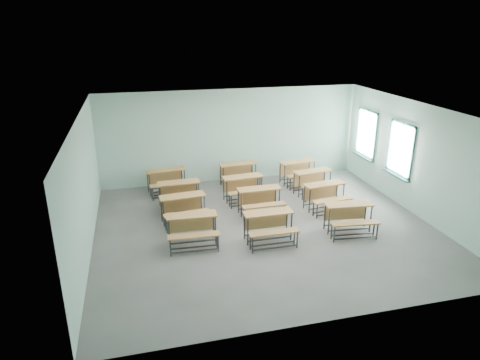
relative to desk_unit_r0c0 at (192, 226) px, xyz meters
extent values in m
cube|color=slate|center=(2.04, 0.45, -0.54)|extent=(9.00, 8.00, 0.02)
cube|color=silver|center=(2.04, 0.45, 2.68)|extent=(9.00, 8.00, 0.02)
cube|color=silver|center=(2.04, 4.46, 1.07)|extent=(9.00, 0.02, 3.20)
cube|color=silver|center=(2.04, -3.56, 1.07)|extent=(9.00, 0.02, 3.20)
cube|color=silver|center=(-2.47, 0.45, 1.07)|extent=(0.02, 8.00, 3.20)
cube|color=silver|center=(6.55, 0.45, 1.07)|extent=(0.02, 8.00, 3.20)
cube|color=#1B4D49|center=(6.51, 3.25, 0.40)|extent=(0.06, 1.20, 0.06)
cube|color=#1B4D49|center=(6.51, 3.25, 1.94)|extent=(0.06, 1.20, 0.06)
cube|color=#1B4D49|center=(6.51, 2.68, 1.17)|extent=(0.06, 0.06, 1.60)
cube|color=#1B4D49|center=(6.51, 3.82, 1.17)|extent=(0.06, 0.06, 1.60)
cube|color=#1B4D49|center=(6.51, 3.25, 1.17)|extent=(0.04, 0.04, 1.48)
cube|color=#1B4D49|center=(6.51, 3.25, 1.17)|extent=(0.04, 1.08, 0.04)
cube|color=#1B4D49|center=(6.47, 3.25, 0.34)|extent=(0.14, 1.28, 0.04)
cube|color=white|center=(6.54, 3.25, 1.17)|extent=(0.01, 1.08, 1.48)
cube|color=#1B4D49|center=(6.51, 1.25, 0.40)|extent=(0.06, 1.20, 0.06)
cube|color=#1B4D49|center=(6.51, 1.25, 1.94)|extent=(0.06, 1.20, 0.06)
cube|color=#1B4D49|center=(6.51, 0.68, 1.17)|extent=(0.06, 0.06, 1.60)
cube|color=#1B4D49|center=(6.51, 1.82, 1.17)|extent=(0.06, 0.06, 1.60)
cube|color=#1B4D49|center=(6.51, 1.25, 1.17)|extent=(0.04, 0.04, 1.48)
cube|color=#1B4D49|center=(6.51, 1.25, 1.17)|extent=(0.04, 1.08, 0.04)
cube|color=#1B4D49|center=(6.47, 1.25, 0.34)|extent=(0.14, 1.28, 0.04)
cube|color=white|center=(6.54, 1.25, 1.17)|extent=(0.01, 1.08, 1.48)
cube|color=#B67D41|center=(0.01, 0.11, 0.24)|extent=(1.27, 0.48, 0.04)
cube|color=#B67D41|center=(0.02, 0.31, -0.08)|extent=(1.19, 0.08, 0.43)
cylinder|color=#37393C|center=(-0.58, -0.03, -0.16)|extent=(0.04, 0.04, 0.74)
cylinder|color=#37393C|center=(0.57, -0.08, -0.16)|extent=(0.04, 0.04, 0.74)
cylinder|color=#37393C|center=(-0.56, 0.31, -0.16)|extent=(0.04, 0.04, 0.74)
cylinder|color=#37393C|center=(0.59, 0.25, -0.16)|extent=(0.04, 0.04, 0.74)
cube|color=#37393C|center=(0.00, -0.05, -0.42)|extent=(1.15, 0.09, 0.03)
cube|color=#37393C|center=(0.01, 0.28, -0.42)|extent=(1.15, 0.09, 0.03)
cube|color=#B67D41|center=(-0.02, -0.39, -0.08)|extent=(1.26, 0.32, 0.04)
cylinder|color=#37393C|center=(-0.60, -0.46, -0.31)|extent=(0.04, 0.04, 0.43)
cylinder|color=#37393C|center=(0.55, -0.52, -0.31)|extent=(0.04, 0.04, 0.43)
cylinder|color=#37393C|center=(-0.59, -0.26, -0.31)|extent=(0.04, 0.04, 0.43)
cylinder|color=#37393C|center=(0.56, -0.32, -0.31)|extent=(0.04, 0.04, 0.43)
cube|color=#37393C|center=(-0.02, -0.49, -0.44)|extent=(1.15, 0.09, 0.03)
cube|color=#37393C|center=(-0.01, -0.29, -0.44)|extent=(1.15, 0.09, 0.03)
cube|color=#B67D41|center=(1.91, -0.20, 0.24)|extent=(1.25, 0.42, 0.04)
cube|color=#B67D41|center=(1.91, -0.01, -0.08)|extent=(1.19, 0.02, 0.43)
cylinder|color=#37393C|center=(1.33, -0.37, -0.16)|extent=(0.04, 0.04, 0.74)
cylinder|color=#37393C|center=(2.48, -0.37, -0.16)|extent=(0.04, 0.04, 0.74)
cylinder|color=#37393C|center=(1.33, -0.03, -0.16)|extent=(0.04, 0.04, 0.74)
cylinder|color=#37393C|center=(2.48, -0.03, -0.16)|extent=(0.04, 0.04, 0.74)
cube|color=#37393C|center=(1.91, -0.37, -0.42)|extent=(1.15, 0.03, 0.03)
cube|color=#37393C|center=(1.91, -0.03, -0.42)|extent=(1.15, 0.03, 0.03)
cube|color=#B67D41|center=(1.91, -0.70, -0.08)|extent=(1.25, 0.26, 0.04)
cylinder|color=#37393C|center=(1.33, -0.80, -0.31)|extent=(0.04, 0.04, 0.43)
cylinder|color=#37393C|center=(2.48, -0.80, -0.31)|extent=(0.04, 0.04, 0.43)
cylinder|color=#37393C|center=(1.33, -0.60, -0.31)|extent=(0.04, 0.04, 0.43)
cylinder|color=#37393C|center=(2.48, -0.60, -0.31)|extent=(0.04, 0.04, 0.43)
cube|color=#37393C|center=(1.91, -0.80, -0.44)|extent=(1.15, 0.03, 0.03)
cube|color=#37393C|center=(1.91, -0.60, -0.44)|extent=(1.15, 0.03, 0.03)
cube|color=#B67D41|center=(4.13, -0.22, 0.24)|extent=(1.29, 0.54, 0.04)
cube|color=#B67D41|center=(4.14, -0.03, -0.08)|extent=(1.19, 0.14, 0.43)
cylinder|color=#37393C|center=(3.54, -0.33, -0.16)|extent=(0.04, 0.04, 0.74)
cylinder|color=#37393C|center=(4.68, -0.45, -0.16)|extent=(0.04, 0.04, 0.74)
cylinder|color=#37393C|center=(3.57, 0.00, -0.16)|extent=(0.04, 0.04, 0.74)
cylinder|color=#37393C|center=(4.71, -0.12, -0.16)|extent=(0.04, 0.04, 0.74)
cube|color=#37393C|center=(4.11, -0.39, -0.42)|extent=(1.15, 0.15, 0.03)
cube|color=#37393C|center=(4.14, -0.06, -0.42)|extent=(1.15, 0.15, 0.03)
cube|color=#B67D41|center=(4.07, -0.72, -0.08)|extent=(1.27, 0.39, 0.04)
cylinder|color=#37393C|center=(3.49, -0.76, -0.31)|extent=(0.04, 0.04, 0.43)
cylinder|color=#37393C|center=(4.63, -0.88, -0.31)|extent=(0.04, 0.04, 0.43)
cylinder|color=#37393C|center=(3.51, -0.56, -0.31)|extent=(0.04, 0.04, 0.43)
cylinder|color=#37393C|center=(4.66, -0.68, -0.31)|extent=(0.04, 0.04, 0.43)
cube|color=#37393C|center=(4.06, -0.82, -0.44)|extent=(1.15, 0.15, 0.03)
cube|color=#37393C|center=(4.08, -0.62, -0.44)|extent=(1.15, 0.15, 0.03)
cube|color=#B67D41|center=(-0.06, 1.43, 0.24)|extent=(1.29, 0.54, 0.04)
cube|color=#B67D41|center=(-0.08, 1.62, -0.08)|extent=(1.19, 0.14, 0.43)
cylinder|color=#37393C|center=(-0.62, 1.20, -0.16)|extent=(0.04, 0.04, 0.74)
cylinder|color=#37393C|center=(0.53, 1.32, -0.16)|extent=(0.04, 0.04, 0.74)
cylinder|color=#37393C|center=(-0.65, 1.54, -0.16)|extent=(0.04, 0.04, 0.74)
cylinder|color=#37393C|center=(0.49, 1.65, -0.16)|extent=(0.04, 0.04, 0.74)
cube|color=#37393C|center=(-0.05, 1.26, -0.42)|extent=(1.15, 0.14, 0.03)
cube|color=#37393C|center=(-0.08, 1.59, -0.42)|extent=(1.15, 0.14, 0.03)
cube|color=#B67D41|center=(-0.01, 0.93, -0.08)|extent=(1.27, 0.38, 0.04)
cylinder|color=#37393C|center=(-0.57, 0.77, -0.31)|extent=(0.04, 0.04, 0.43)
cylinder|color=#37393C|center=(0.57, 0.89, -0.31)|extent=(0.04, 0.04, 0.43)
cylinder|color=#37393C|center=(-0.59, 0.97, -0.31)|extent=(0.04, 0.04, 0.43)
cylinder|color=#37393C|center=(0.55, 1.08, -0.31)|extent=(0.04, 0.04, 0.43)
cube|color=#37393C|center=(0.00, 0.83, -0.44)|extent=(1.15, 0.14, 0.03)
cube|color=#37393C|center=(-0.02, 1.03, -0.44)|extent=(1.15, 0.14, 0.03)
cube|color=#B67D41|center=(2.15, 1.44, 0.24)|extent=(1.26, 0.44, 0.04)
cube|color=#B67D41|center=(2.15, 1.63, -0.08)|extent=(1.19, 0.04, 0.43)
cylinder|color=#37393C|center=(1.58, 1.26, -0.16)|extent=(0.04, 0.04, 0.74)
cylinder|color=#37393C|center=(2.73, 1.28, -0.16)|extent=(0.04, 0.04, 0.74)
cylinder|color=#37393C|center=(1.57, 1.60, -0.16)|extent=(0.04, 0.04, 0.74)
cylinder|color=#37393C|center=(2.72, 1.62, -0.16)|extent=(0.04, 0.04, 0.74)
cube|color=#37393C|center=(2.15, 1.27, -0.42)|extent=(1.15, 0.05, 0.03)
cube|color=#37393C|center=(2.15, 1.61, -0.42)|extent=(1.15, 0.05, 0.03)
cube|color=#B67D41|center=(2.16, 0.94, -0.08)|extent=(1.26, 0.28, 0.04)
cylinder|color=#37393C|center=(1.59, 0.83, -0.31)|extent=(0.04, 0.04, 0.43)
cylinder|color=#37393C|center=(2.74, 0.85, -0.31)|extent=(0.04, 0.04, 0.43)
cylinder|color=#37393C|center=(1.58, 1.03, -0.31)|extent=(0.04, 0.04, 0.43)
cylinder|color=#37393C|center=(2.73, 1.05, -0.31)|extent=(0.04, 0.04, 0.43)
cube|color=#37393C|center=(2.16, 0.84, -0.44)|extent=(1.15, 0.05, 0.03)
cube|color=#37393C|center=(2.16, 1.04, -0.44)|extent=(1.15, 0.05, 0.03)
cube|color=#B67D41|center=(4.14, 1.32, 0.24)|extent=(1.29, 0.56, 0.04)
cube|color=#B67D41|center=(4.12, 1.52, -0.08)|extent=(1.18, 0.16, 0.43)
cylinder|color=#37393C|center=(3.59, 1.09, -0.16)|extent=(0.04, 0.04, 0.74)
cylinder|color=#37393C|center=(4.73, 1.23, -0.16)|extent=(0.04, 0.04, 0.74)
cylinder|color=#37393C|center=(3.55, 1.42, -0.16)|extent=(0.04, 0.04, 0.74)
cylinder|color=#37393C|center=(4.69, 1.56, -0.16)|extent=(0.04, 0.04, 0.74)
cube|color=#37393C|center=(4.16, 1.16, -0.42)|extent=(1.14, 0.17, 0.03)
cube|color=#37393C|center=(4.12, 1.49, -0.42)|extent=(1.14, 0.17, 0.03)
cube|color=#B67D41|center=(4.20, 0.83, -0.08)|extent=(1.27, 0.41, 0.04)
cylinder|color=#37393C|center=(3.65, 0.66, -0.31)|extent=(0.04, 0.04, 0.43)
cylinder|color=#37393C|center=(4.79, 0.80, -0.31)|extent=(0.04, 0.04, 0.43)
cylinder|color=#37393C|center=(3.62, 0.86, -0.31)|extent=(0.04, 0.04, 0.43)
cylinder|color=#37393C|center=(4.76, 0.99, -0.31)|extent=(0.04, 0.04, 0.43)
cube|color=#37393C|center=(4.22, 0.73, -0.44)|extent=(1.14, 0.17, 0.03)
cube|color=#37393C|center=(4.19, 0.92, -0.44)|extent=(1.14, 0.17, 0.03)
cube|color=#B67D41|center=(-0.05, 2.51, 0.24)|extent=(1.26, 0.45, 0.04)
cube|color=#B67D41|center=(-0.05, 2.71, -0.08)|extent=(1.19, 0.05, 0.43)
cylinder|color=#37393C|center=(-0.62, 2.33, -0.16)|extent=(0.04, 0.04, 0.74)
cylinder|color=#37393C|center=(0.53, 2.36, -0.16)|extent=(0.04, 0.04, 0.74)
cylinder|color=#37393C|center=(-0.63, 2.66, -0.16)|extent=(0.04, 0.04, 0.74)
cylinder|color=#37393C|center=(0.52, 2.69, -0.16)|extent=(0.04, 0.04, 0.74)
cube|color=#37393C|center=(-0.04, 2.35, -0.42)|extent=(1.15, 0.06, 0.03)
cube|color=#37393C|center=(-0.05, 2.68, -0.42)|extent=(1.15, 0.06, 0.03)
cube|color=#B67D41|center=(-0.04, 2.01, -0.08)|extent=(1.26, 0.29, 0.04)
cylinder|color=#37393C|center=(-0.61, 1.90, -0.31)|extent=(0.04, 0.04, 0.43)
cylinder|color=#37393C|center=(0.54, 1.93, -0.31)|extent=(0.04, 0.04, 0.43)
cylinder|color=#37393C|center=(-0.61, 2.10, -0.31)|extent=(0.04, 0.04, 0.43)
cylinder|color=#37393C|center=(0.54, 2.13, -0.31)|extent=(0.04, 0.04, 0.43)
cube|color=#37393C|center=(-0.03, 1.91, -0.44)|extent=(1.15, 0.06, 0.03)
cube|color=#37393C|center=(-0.04, 2.11, -0.44)|extent=(1.15, 0.06, 0.03)
cube|color=#B67D41|center=(1.95, 2.55, 0.24)|extent=(1.29, 0.53, 0.04)
cube|color=#B67D41|center=(1.93, 2.74, -0.08)|extent=(1.19, 0.13, 0.43)
cylinder|color=#37393C|center=(1.39, 2.33, -0.16)|extent=(0.04, 0.04, 0.74)
cylinder|color=#37393C|center=(2.54, 2.44, -0.16)|extent=(0.04, 0.04, 0.74)
cylinder|color=#37393C|center=(1.36, 2.67, -0.16)|extent=(0.04, 0.04, 0.74)
cylinder|color=#37393C|center=(2.51, 2.77, -0.16)|extent=(0.04, 0.04, 0.74)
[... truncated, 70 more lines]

